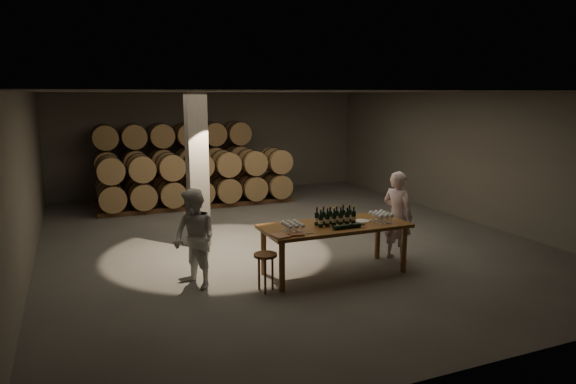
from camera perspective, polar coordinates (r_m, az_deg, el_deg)
name	(u,v)px	position (r m, az deg, el deg)	size (l,w,h in m)	color
room	(197,170)	(10.82, -10.04, 2.41)	(12.00, 12.00, 12.00)	#54524F
tasting_table	(335,230)	(9.11, 5.20, -4.23)	(2.60, 1.10, 0.90)	brown
barrel_stack_back	(175,160)	(15.82, -12.48, 3.50)	(4.70, 0.95, 2.31)	#53311C
barrel_stack_front	(199,178)	(14.59, -9.90, 1.51)	(5.48, 0.95, 1.57)	#53311C
bottle_cluster	(335,218)	(9.04, 5.28, -2.89)	(0.73, 0.23, 0.33)	black
lying_bottles	(347,226)	(8.81, 6.61, -3.81)	(0.61, 0.08, 0.08)	black
glass_cluster_left	(293,225)	(8.57, 0.53, -3.65)	(0.30, 0.41, 0.16)	silver
glass_cluster_right	(381,215)	(9.36, 10.32, -2.48)	(0.31, 0.42, 0.18)	silver
plate	(362,221)	(9.34, 8.20, -3.21)	(0.28, 0.28, 0.02)	white
notebook_near	(297,234)	(8.37, 0.97, -4.71)	(0.22, 0.18, 0.03)	brown
notebook_corner	(280,236)	(8.28, -0.88, -4.90)	(0.23, 0.30, 0.03)	brown
pen	(310,234)	(8.44, 2.42, -4.65)	(0.01, 0.01, 0.13)	black
stool	(265,261)	(8.34, -2.52, -7.62)	(0.38, 0.38, 0.63)	#53311C
person_man	(397,216)	(10.05, 12.05, -2.59)	(0.63, 0.41, 1.73)	#F5D4DC
person_woman	(195,239)	(8.56, -10.34, -5.14)	(0.80, 0.63, 1.65)	silver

